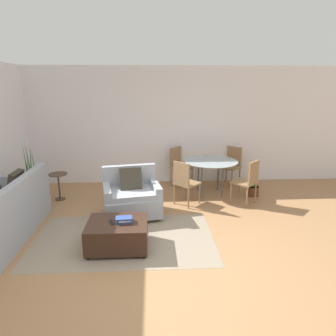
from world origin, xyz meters
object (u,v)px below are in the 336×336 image
at_px(dining_chair_near_right, 248,179).
at_px(armchair, 132,197).
at_px(book_stack, 124,220).
at_px(dining_chair_far_right, 232,163).
at_px(side_table, 59,182).
at_px(ottoman, 118,234).
at_px(tv_remote_primary, 111,222).
at_px(dining_chair_near_left, 184,180).
at_px(potted_plant, 33,190).
at_px(potted_plant_small, 253,188).
at_px(dining_table, 211,164).
at_px(dining_chair_far_left, 179,164).
at_px(couch, 4,218).

bearing_deg(dining_chair_near_right, armchair, -169.40).
height_order(armchair, book_stack, armchair).
bearing_deg(dining_chair_far_right, side_table, -167.67).
height_order(ottoman, tv_remote_primary, tv_remote_primary).
height_order(armchair, dining_chair_near_left, dining_chair_near_left).
xyz_separation_m(dining_chair_near_left, dining_chair_near_right, (1.27, 0.00, 0.00)).
xyz_separation_m(book_stack, dining_chair_near_right, (2.31, 1.58, 0.07)).
bearing_deg(potted_plant, tv_remote_primary, -45.87).
xyz_separation_m(dining_chair_near_right, potted_plant_small, (0.28, 0.46, -0.36)).
bearing_deg(potted_plant, armchair, -20.51).
bearing_deg(dining_table, dining_chair_near_left, -135.00).
xyz_separation_m(dining_chair_near_left, dining_chair_far_left, (0.00, 1.27, 0.00)).
relative_size(couch, dining_chair_near_left, 2.29).
bearing_deg(dining_chair_near_left, dining_table, 45.00).
distance_m(dining_chair_near_left, potted_plant_small, 1.66).
bearing_deg(dining_chair_near_right, potted_plant, 175.42).
bearing_deg(potted_plant_small, dining_chair_near_left, -163.42).
height_order(couch, armchair, couch).
relative_size(potted_plant, dining_chair_near_left, 1.45).
xyz_separation_m(ottoman, potted_plant_small, (2.70, 2.03, -0.06)).
height_order(couch, tv_remote_primary, couch).
relative_size(ottoman, side_table, 1.55).
relative_size(dining_table, potted_plant_small, 1.67).
relative_size(dining_chair_far_left, dining_chair_far_right, 1.00).
bearing_deg(couch, tv_remote_primary, -14.04).
distance_m(potted_plant, dining_table, 3.76).
relative_size(tv_remote_primary, potted_plant_small, 0.24).
height_order(armchair, dining_chair_far_left, dining_chair_far_left).
bearing_deg(tv_remote_primary, side_table, 123.93).
bearing_deg(potted_plant_small, dining_chair_far_left, 152.40).
bearing_deg(dining_chair_near_right, dining_table, 135.00).
bearing_deg(tv_remote_primary, dining_chair_far_right, 48.65).
bearing_deg(dining_chair_far_left, potted_plant, -163.35).
bearing_deg(armchair, dining_chair_near_right, 10.60).
xyz_separation_m(dining_chair_far_right, potted_plant_small, (0.28, -0.81, -0.36)).
distance_m(book_stack, dining_chair_near_right, 2.80).
bearing_deg(tv_remote_primary, dining_chair_near_right, 32.10).
relative_size(book_stack, dining_chair_near_left, 0.28).
bearing_deg(dining_chair_near_right, ottoman, -147.07).
relative_size(book_stack, dining_chair_near_right, 0.28).
distance_m(couch, side_table, 1.61).
distance_m(tv_remote_primary, potted_plant_small, 3.45).
bearing_deg(dining_table, ottoman, -128.98).
xyz_separation_m(side_table, dining_chair_far_left, (2.57, 0.84, 0.13)).
xyz_separation_m(potted_plant, dining_table, (3.72, 0.29, 0.42)).
xyz_separation_m(dining_table, dining_chair_far_left, (-0.64, 0.64, -0.15)).
bearing_deg(dining_table, side_table, -176.35).
height_order(armchair, ottoman, armchair).
relative_size(couch, side_table, 3.67).
distance_m(side_table, dining_chair_near_left, 2.61).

